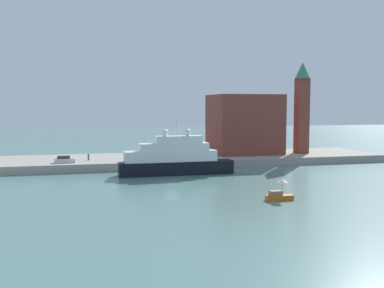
{
  "coord_description": "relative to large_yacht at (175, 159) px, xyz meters",
  "views": [
    {
      "loc": [
        -14.98,
        -73.77,
        13.19
      ],
      "look_at": [
        5.14,
        6.0,
        6.15
      ],
      "focal_mm": 41.54,
      "sensor_mm": 36.0,
      "label": 1
    }
  ],
  "objects": [
    {
      "name": "small_motorboat",
      "position": [
        9.42,
        -26.46,
        -2.02
      ],
      "size": [
        3.9,
        1.54,
        3.06
      ],
      "color": "#C66019",
      "rests_on": "ground"
    },
    {
      "name": "parked_car",
      "position": [
        -20.74,
        10.69,
        -0.77
      ],
      "size": [
        4.15,
        1.64,
        1.41
      ],
      "color": "silver",
      "rests_on": "quay_dock"
    },
    {
      "name": "bell_tower",
      "position": [
        35.08,
        15.71,
        10.66
      ],
      "size": [
        3.68,
        3.68,
        22.1
      ],
      "color": "brown",
      "rests_on": "quay_dock"
    },
    {
      "name": "person_figure",
      "position": [
        -15.93,
        13.56,
        -0.67
      ],
      "size": [
        0.36,
        0.36,
        1.56
      ],
      "color": "#334C8C",
      "rests_on": "quay_dock"
    },
    {
      "name": "ground",
      "position": [
        -2.52,
        -9.22,
        -3.04
      ],
      "size": [
        400.0,
        400.0,
        0.0
      ],
      "primitive_type": "plane",
      "color": "slate"
    },
    {
      "name": "harbor_building",
      "position": [
        21.48,
        19.3,
        5.76
      ],
      "size": [
        15.8,
        13.95,
        14.28
      ],
      "primitive_type": "cube",
      "color": "brown",
      "rests_on": "quay_dock"
    },
    {
      "name": "mooring_bollard",
      "position": [
        -5.74,
        8.57,
        -1.08
      ],
      "size": [
        0.55,
        0.55,
        0.61
      ],
      "primitive_type": "cylinder",
      "color": "black",
      "rests_on": "quay_dock"
    },
    {
      "name": "large_yacht",
      "position": [
        0.0,
        0.0,
        0.0
      ],
      "size": [
        22.17,
        3.56,
        10.98
      ],
      "color": "black",
      "rests_on": "ground"
    },
    {
      "name": "quay_dock",
      "position": [
        -2.52,
        16.91,
        -2.21
      ],
      "size": [
        110.0,
        20.24,
        1.65
      ],
      "primitive_type": "cube",
      "color": "gray",
      "rests_on": "ground"
    }
  ]
}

